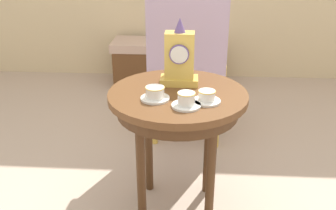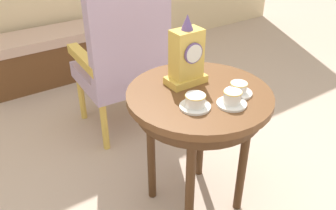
{
  "view_description": "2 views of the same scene",
  "coord_description": "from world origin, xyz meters",
  "px_view_note": "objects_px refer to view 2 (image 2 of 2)",
  "views": [
    {
      "loc": [
        0.14,
        -1.69,
        1.39
      ],
      "look_at": [
        0.03,
        0.02,
        0.63
      ],
      "focal_mm": 40.68,
      "sensor_mm": 36.0,
      "label": 1
    },
    {
      "loc": [
        -0.85,
        -1.09,
        1.49
      ],
      "look_at": [
        0.0,
        0.16,
        0.58
      ],
      "focal_mm": 38.02,
      "sensor_mm": 36.0,
      "label": 2
    }
  ],
  "objects_px": {
    "teacup_right": "(232,99)",
    "armchair": "(124,54)",
    "side_table": "(199,108)",
    "teacup_center": "(238,89)",
    "mantel_clock": "(187,57)",
    "window_bench": "(44,57)",
    "teacup_left": "(195,102)"
  },
  "relations": [
    {
      "from": "teacup_left",
      "to": "armchair",
      "type": "bearing_deg",
      "value": 81.44
    },
    {
      "from": "teacup_left",
      "to": "window_bench",
      "type": "bearing_deg",
      "value": 92.38
    },
    {
      "from": "armchair",
      "to": "window_bench",
      "type": "bearing_deg",
      "value": 101.23
    },
    {
      "from": "side_table",
      "to": "teacup_left",
      "type": "height_order",
      "value": "teacup_left"
    },
    {
      "from": "side_table",
      "to": "mantel_clock",
      "type": "height_order",
      "value": "mantel_clock"
    },
    {
      "from": "teacup_right",
      "to": "mantel_clock",
      "type": "bearing_deg",
      "value": 98.5
    },
    {
      "from": "teacup_right",
      "to": "window_bench",
      "type": "xyz_separation_m",
      "value": [
        -0.23,
        2.1,
        -0.5
      ]
    },
    {
      "from": "side_table",
      "to": "teacup_center",
      "type": "distance_m",
      "value": 0.21
    },
    {
      "from": "teacup_center",
      "to": "armchair",
      "type": "distance_m",
      "value": 0.94
    },
    {
      "from": "teacup_right",
      "to": "window_bench",
      "type": "relative_size",
      "value": 0.12
    },
    {
      "from": "teacup_center",
      "to": "window_bench",
      "type": "bearing_deg",
      "value": 98.9
    },
    {
      "from": "window_bench",
      "to": "teacup_right",
      "type": "bearing_deg",
      "value": -83.78
    },
    {
      "from": "teacup_left",
      "to": "teacup_center",
      "type": "relative_size",
      "value": 1.05
    },
    {
      "from": "teacup_right",
      "to": "armchair",
      "type": "height_order",
      "value": "armchair"
    },
    {
      "from": "side_table",
      "to": "mantel_clock",
      "type": "xyz_separation_m",
      "value": [
        0.0,
        0.11,
        0.22
      ]
    },
    {
      "from": "teacup_center",
      "to": "mantel_clock",
      "type": "relative_size",
      "value": 0.38
    },
    {
      "from": "side_table",
      "to": "armchair",
      "type": "xyz_separation_m",
      "value": [
        0.04,
        0.82,
        -0.02
      ]
    },
    {
      "from": "teacup_left",
      "to": "mantel_clock",
      "type": "height_order",
      "value": "mantel_clock"
    },
    {
      "from": "side_table",
      "to": "teacup_center",
      "type": "height_order",
      "value": "teacup_center"
    },
    {
      "from": "side_table",
      "to": "armchair",
      "type": "bearing_deg",
      "value": 87.46
    },
    {
      "from": "armchair",
      "to": "window_bench",
      "type": "distance_m",
      "value": 1.2
    },
    {
      "from": "mantel_clock",
      "to": "teacup_right",
      "type": "bearing_deg",
      "value": -81.5
    },
    {
      "from": "teacup_right",
      "to": "window_bench",
      "type": "distance_m",
      "value": 2.17
    },
    {
      "from": "teacup_right",
      "to": "armchair",
      "type": "xyz_separation_m",
      "value": [
        -0.01,
        0.98,
        -0.13
      ]
    },
    {
      "from": "teacup_left",
      "to": "armchair",
      "type": "distance_m",
      "value": 0.93
    },
    {
      "from": "teacup_right",
      "to": "teacup_center",
      "type": "bearing_deg",
      "value": 31.19
    },
    {
      "from": "teacup_center",
      "to": "window_bench",
      "type": "xyz_separation_m",
      "value": [
        -0.32,
        2.05,
        -0.5
      ]
    },
    {
      "from": "teacup_right",
      "to": "teacup_center",
      "type": "xyz_separation_m",
      "value": [
        0.09,
        0.06,
        -0.0
      ]
    },
    {
      "from": "teacup_center",
      "to": "teacup_right",
      "type": "bearing_deg",
      "value": -148.81
    },
    {
      "from": "side_table",
      "to": "teacup_right",
      "type": "height_order",
      "value": "teacup_right"
    },
    {
      "from": "teacup_center",
      "to": "mantel_clock",
      "type": "xyz_separation_m",
      "value": [
        -0.13,
        0.22,
        0.11
      ]
    },
    {
      "from": "side_table",
      "to": "window_bench",
      "type": "height_order",
      "value": "side_table"
    }
  ]
}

